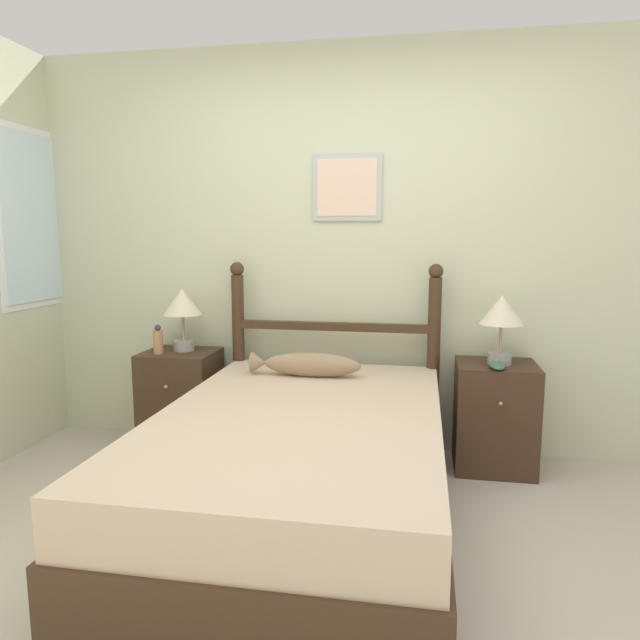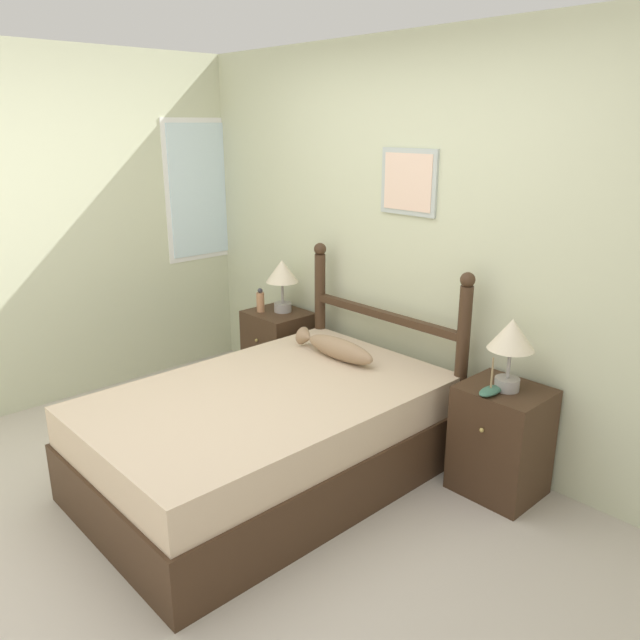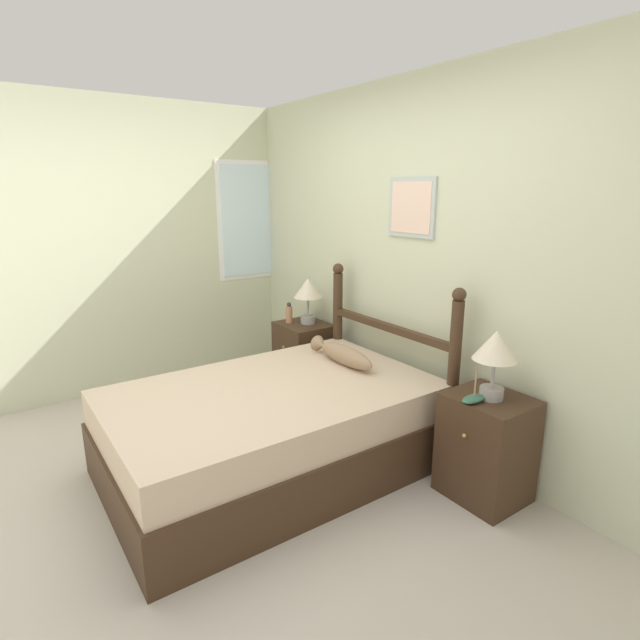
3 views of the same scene
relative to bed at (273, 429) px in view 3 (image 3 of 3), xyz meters
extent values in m
plane|color=#B7AD9E|center=(0.13, -0.59, -0.28)|extent=(16.00, 16.00, 0.00)
cube|color=beige|center=(0.13, 1.14, 0.99)|extent=(6.40, 0.06, 2.55)
cube|color=#ADB7B2|center=(0.07, 1.10, 1.39)|extent=(0.43, 0.02, 0.41)
cube|color=beige|center=(0.07, 1.09, 1.39)|extent=(0.37, 0.01, 0.35)
cube|color=beige|center=(-2.00, -0.59, 0.99)|extent=(0.06, 6.40, 2.55)
cube|color=white|center=(-1.96, 1.02, 1.20)|extent=(0.01, 0.95, 1.16)
cube|color=silver|center=(-1.95, 1.02, 1.20)|extent=(0.01, 0.87, 1.08)
cube|color=#3D2819|center=(0.00, 0.00, -0.11)|extent=(1.32, 2.06, 0.35)
cube|color=#CCB293|center=(0.00, 0.00, 0.18)|extent=(1.28, 2.02, 0.23)
cylinder|color=#3D2819|center=(-0.62, 0.99, 0.28)|extent=(0.08, 0.08, 1.13)
sphere|color=#3D2819|center=(-0.62, 0.99, 0.88)|extent=(0.09, 0.09, 0.09)
cylinder|color=#3D2819|center=(0.62, 0.99, 0.28)|extent=(0.08, 0.08, 1.13)
sphere|color=#3D2819|center=(0.62, 0.99, 0.88)|extent=(0.09, 0.09, 0.09)
cube|color=#3D2819|center=(0.00, 0.99, 0.53)|extent=(1.24, 0.05, 0.05)
cube|color=#3D2819|center=(-0.98, 0.88, 0.04)|extent=(0.46, 0.40, 0.64)
sphere|color=tan|center=(-0.98, 0.67, 0.18)|extent=(0.02, 0.02, 0.02)
cube|color=#3D2819|center=(0.98, 0.88, 0.04)|extent=(0.46, 0.40, 0.64)
sphere|color=tan|center=(0.98, 0.67, 0.18)|extent=(0.02, 0.02, 0.02)
cylinder|color=gray|center=(-0.97, 0.92, 0.39)|extent=(0.13, 0.13, 0.07)
cylinder|color=gray|center=(-0.97, 0.92, 0.50)|extent=(0.02, 0.02, 0.17)
cone|color=beige|center=(-0.97, 0.92, 0.67)|extent=(0.25, 0.25, 0.17)
cylinder|color=gray|center=(0.99, 0.87, 0.39)|extent=(0.13, 0.13, 0.07)
cylinder|color=gray|center=(0.99, 0.87, 0.50)|extent=(0.02, 0.02, 0.17)
cone|color=beige|center=(0.99, 0.87, 0.67)|extent=(0.25, 0.25, 0.17)
cylinder|color=tan|center=(-1.08, 0.80, 0.43)|extent=(0.06, 0.06, 0.15)
sphere|color=#333338|center=(-1.08, 0.80, 0.52)|extent=(0.04, 0.04, 0.04)
ellipsoid|color=#386651|center=(0.97, 0.76, 0.37)|extent=(0.08, 0.18, 0.04)
cylinder|color=#997F56|center=(0.97, 0.76, 0.48)|extent=(0.01, 0.01, 0.17)
ellipsoid|color=#997A5B|center=(-0.07, 0.65, 0.36)|extent=(0.56, 0.13, 0.14)
cone|color=#997A5B|center=(-0.38, 0.65, 0.36)|extent=(0.09, 0.12, 0.12)
camera|label=1|loc=(0.54, -2.49, 1.10)|focal=32.00mm
camera|label=2|loc=(2.58, -2.00, 1.74)|focal=35.00mm
camera|label=3|loc=(2.59, -1.44, 1.52)|focal=28.00mm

